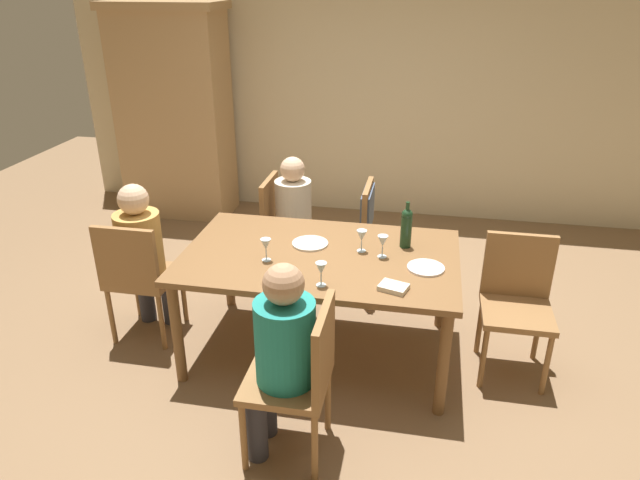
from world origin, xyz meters
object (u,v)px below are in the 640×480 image
(wine_glass_centre, at_px, (383,242))
(chair_near, at_px, (302,372))
(person_woman_host, at_px, (296,213))
(chair_far_right, at_px, (376,224))
(chair_left_end, at_px, (137,273))
(armoire_cabinet, at_px, (175,113))
(wine_glass_near_left, at_px, (362,236))
(person_man_guest, at_px, (142,249))
(wine_bottle_tall_green, at_px, (406,227))
(chair_far_left, at_px, (283,224))
(wine_glass_near_right, at_px, (266,245))
(chair_right_end, at_px, (517,296))
(dinner_plate_host, at_px, (310,243))
(wine_glass_far, at_px, (321,269))
(dining_table, at_px, (320,264))
(dinner_plate_guest_left, at_px, (426,268))
(person_man_bearded, at_px, (281,349))

(wine_glass_centre, bearing_deg, chair_near, -107.90)
(chair_near, xyz_separation_m, person_woman_host, (-0.46, 1.87, 0.11))
(chair_far_right, bearing_deg, chair_left_end, -56.63)
(armoire_cabinet, relative_size, wine_glass_near_left, 14.63)
(person_man_guest, distance_m, wine_bottle_tall_green, 1.84)
(wine_glass_near_left, bearing_deg, chair_near, -99.47)
(chair_far_right, xyz_separation_m, person_man_guest, (-1.55, -0.91, 0.07))
(chair_far_left, distance_m, wine_glass_centre, 1.31)
(wine_glass_near_left, distance_m, wine_glass_near_right, 0.63)
(person_man_guest, bearing_deg, chair_right_end, 1.38)
(dinner_plate_host, bearing_deg, wine_bottle_tall_green, 7.96)
(chair_near, bearing_deg, wine_glass_near_left, -9.47)
(chair_far_right, height_order, wine_glass_far, chair_far_right)
(chair_right_end, relative_size, wine_glass_near_right, 6.17)
(wine_glass_far, height_order, dinner_plate_host, wine_glass_far)
(dining_table, height_order, chair_right_end, chair_right_end)
(dining_table, xyz_separation_m, chair_far_left, (-0.49, 0.94, -0.15))
(chair_near, xyz_separation_m, chair_left_end, (-1.36, 0.85, 0.00))
(wine_glass_near_right, bearing_deg, person_woman_host, 93.09)
(wine_bottle_tall_green, xyz_separation_m, dinner_plate_host, (-0.63, -0.09, -0.14))
(person_woman_host, bearing_deg, person_man_guest, -44.61)
(chair_left_end, bearing_deg, wine_glass_near_left, 6.71)
(chair_right_end, bearing_deg, dinner_plate_guest_left, 15.75)
(chair_left_end, bearing_deg, person_man_guest, 90.00)
(armoire_cabinet, distance_m, dinner_plate_guest_left, 3.60)
(wine_glass_centre, bearing_deg, chair_right_end, 3.41)
(wine_bottle_tall_green, bearing_deg, chair_right_end, -10.10)
(person_man_bearded, relative_size, dinner_plate_guest_left, 4.99)
(wine_glass_centre, bearing_deg, chair_far_left, 134.67)
(chair_far_left, distance_m, chair_right_end, 1.96)
(chair_far_right, distance_m, person_man_bearded, 1.90)
(armoire_cabinet, relative_size, wine_glass_far, 14.63)
(armoire_cabinet, bearing_deg, person_man_bearded, -58.73)
(armoire_cabinet, relative_size, wine_glass_near_right, 14.63)
(wine_glass_centre, bearing_deg, wine_glass_near_right, -165.25)
(chair_far_left, height_order, person_man_bearded, person_man_bearded)
(dining_table, xyz_separation_m, chair_right_end, (1.27, 0.09, -0.15))
(chair_near, height_order, chair_far_right, same)
(dining_table, height_order, wine_bottle_tall_green, wine_bottle_tall_green)
(wine_glass_centre, bearing_deg, dinner_plate_guest_left, -22.15)
(person_man_bearded, xyz_separation_m, dinner_plate_guest_left, (0.71, 0.86, 0.10))
(person_man_guest, height_order, wine_glass_near_right, person_man_guest)
(chair_near, height_order, wine_glass_near_right, chair_near)
(wine_bottle_tall_green, xyz_separation_m, wine_glass_near_right, (-0.86, -0.37, -0.04))
(wine_glass_centre, relative_size, wine_glass_far, 1.00)
(wine_glass_centre, height_order, dinner_plate_host, wine_glass_centre)
(person_man_bearded, xyz_separation_m, person_man_guest, (-1.25, 0.96, -0.00))
(person_man_bearded, xyz_separation_m, wine_glass_near_left, (0.28, 1.03, 0.20))
(chair_right_end, bearing_deg, chair_far_left, -25.69)
(chair_far_left, relative_size, chair_far_right, 1.00)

